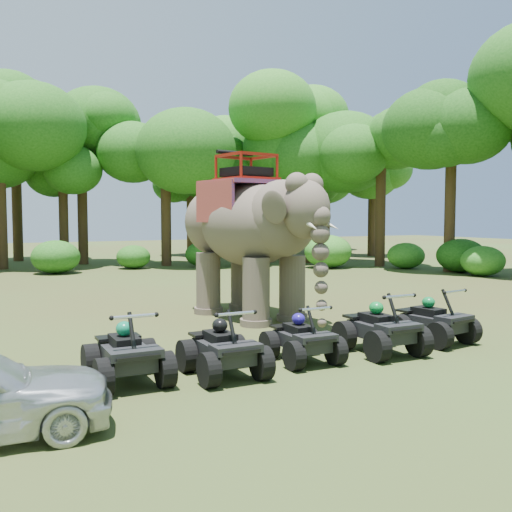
{
  "coord_description": "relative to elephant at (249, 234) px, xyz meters",
  "views": [
    {
      "loc": [
        -6.32,
        -11.14,
        2.87
      ],
      "look_at": [
        0.0,
        1.2,
        1.9
      ],
      "focal_mm": 40.0,
      "sensor_mm": 36.0,
      "label": 1
    }
  ],
  "objects": [
    {
      "name": "tree_41",
      "position": [
        16.48,
        20.38,
        1.23
      ],
      "size": [
        5.03,
        5.03,
        7.18
      ],
      "primitive_type": null,
      "color": "#195114",
      "rests_on": "ground"
    },
    {
      "name": "tree_3",
      "position": [
        11.75,
        15.26,
        2.52
      ],
      "size": [
        6.84,
        6.84,
        9.77
      ],
      "primitive_type": null,
      "color": "#195114",
      "rests_on": "ground"
    },
    {
      "name": "tree_35",
      "position": [
        18.06,
        23.29,
        1.35
      ],
      "size": [
        5.19,
        5.19,
        7.42
      ],
      "primitive_type": null,
      "color": "#195114",
      "rests_on": "ground"
    },
    {
      "name": "atv_0",
      "position": [
        -4.75,
        -4.84,
        -1.72
      ],
      "size": [
        1.29,
        1.75,
        1.29
      ],
      "primitive_type": null,
      "rotation": [
        0.0,
        0.0,
        -0.01
      ],
      "color": "black",
      "rests_on": "ground"
    },
    {
      "name": "tree_38",
      "position": [
        8.64,
        24.93,
        2.11
      ],
      "size": [
        6.26,
        6.26,
        8.94
      ],
      "primitive_type": null,
      "color": "#195114",
      "rests_on": "ground"
    },
    {
      "name": "ground",
      "position": [
        -0.85,
        -3.32,
        -2.36
      ],
      "size": [
        110.0,
        110.0,
        0.0
      ],
      "primitive_type": "plane",
      "color": "#47381E",
      "rests_on": "ground"
    },
    {
      "name": "atv_4",
      "position": [
        2.28,
        -4.87,
        -1.73
      ],
      "size": [
        1.46,
        1.85,
        1.26
      ],
      "primitive_type": null,
      "rotation": [
        0.0,
        0.0,
        0.13
      ],
      "color": "black",
      "rests_on": "ground"
    },
    {
      "name": "tree_4",
      "position": [
        14.02,
        11.32,
        2.16
      ],
      "size": [
        6.34,
        6.34,
        9.05
      ],
      "primitive_type": null,
      "color": "#195114",
      "rests_on": "ground"
    },
    {
      "name": "atv_2",
      "position": [
        -1.31,
        -4.99,
        -1.78
      ],
      "size": [
        1.18,
        1.6,
        1.16
      ],
      "primitive_type": null,
      "rotation": [
        0.0,
        0.0,
        -0.02
      ],
      "color": "black",
      "rests_on": "ground"
    },
    {
      "name": "tree_1",
      "position": [
        3.24,
        17.29,
        2.36
      ],
      "size": [
        6.61,
        6.61,
        9.44
      ],
      "primitive_type": null,
      "color": "#195114",
      "rests_on": "ground"
    },
    {
      "name": "atv_3",
      "position": [
        0.52,
        -5.16,
        -1.7
      ],
      "size": [
        1.35,
        1.81,
        1.32
      ],
      "primitive_type": null,
      "rotation": [
        0.0,
        0.0,
        -0.03
      ],
      "color": "black",
      "rests_on": "ground"
    },
    {
      "name": "tree_28",
      "position": [
        -5.37,
        19.22,
        2.31
      ],
      "size": [
        6.54,
        6.54,
        9.35
      ],
      "primitive_type": null,
      "color": "#195114",
      "rests_on": "ground"
    },
    {
      "name": "tree_0",
      "position": [
        -0.85,
        20.59,
        2.38
      ],
      "size": [
        6.64,
        6.64,
        9.49
      ],
      "primitive_type": null,
      "color": "#195114",
      "rests_on": "ground"
    },
    {
      "name": "tree_5",
      "position": [
        15.13,
        7.16,
        1.86
      ],
      "size": [
        5.92,
        5.92,
        8.45
      ],
      "primitive_type": null,
      "color": "#195114",
      "rests_on": "ground"
    },
    {
      "name": "tree_36",
      "position": [
        15.0,
        25.79,
        2.19
      ],
      "size": [
        6.38,
        6.38,
        9.11
      ],
      "primitive_type": null,
      "color": "#195114",
      "rests_on": "ground"
    },
    {
      "name": "tree_39",
      "position": [
        -4.13,
        24.94,
        2.98
      ],
      "size": [
        7.48,
        7.48,
        10.68
      ],
      "primitive_type": null,
      "color": "#195114",
      "rests_on": "ground"
    },
    {
      "name": "tree_32",
      "position": [
        7.49,
        24.65,
        1.28
      ],
      "size": [
        5.09,
        5.09,
        7.28
      ],
      "primitive_type": null,
      "color": "#195114",
      "rests_on": "ground"
    },
    {
      "name": "tree_40",
      "position": [
        18.35,
        24.89,
        2.35
      ],
      "size": [
        6.6,
        6.6,
        9.43
      ],
      "primitive_type": null,
      "color": "#195114",
      "rests_on": "ground"
    },
    {
      "name": "tree_33",
      "position": [
        -2.01,
        20.12,
        1.49
      ],
      "size": [
        5.39,
        5.39,
        7.7
      ],
      "primitive_type": null,
      "color": "#195114",
      "rests_on": "ground"
    },
    {
      "name": "tree_30",
      "position": [
        10.94,
        16.86,
        3.01
      ],
      "size": [
        7.53,
        7.53,
        10.75
      ],
      "primitive_type": null,
      "color": "#195114",
      "rests_on": "ground"
    },
    {
      "name": "atv_1",
      "position": [
        -3.1,
        -5.21,
        -1.73
      ],
      "size": [
        1.24,
        1.7,
        1.26
      ],
      "primitive_type": null,
      "rotation": [
        0.0,
        0.0,
        -0.0
      ],
      "color": "black",
      "rests_on": "ground"
    },
    {
      "name": "tree_37",
      "position": [
        18.96,
        18.26,
        2.05
      ],
      "size": [
        6.17,
        6.17,
        8.82
      ],
      "primitive_type": null,
      "color": "#195114",
      "rests_on": "ground"
    },
    {
      "name": "elephant",
      "position": [
        0.0,
        0.0,
        0.0
      ],
      "size": [
        3.37,
        5.96,
        4.73
      ],
      "primitive_type": null,
      "rotation": [
        0.0,
        0.0,
        0.17
      ],
      "color": "brown",
      "rests_on": "ground"
    },
    {
      "name": "tree_2",
      "position": [
        8.32,
        18.52,
        1.37
      ],
      "size": [
        5.23,
        5.23,
        7.47
      ],
      "primitive_type": null,
      "color": "#195114",
      "rests_on": "ground"
    }
  ]
}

